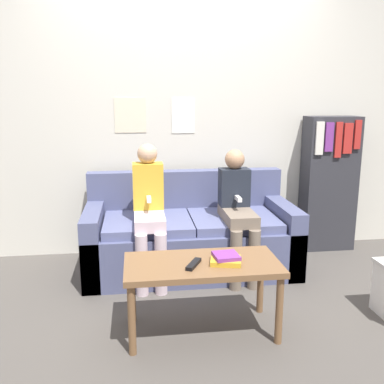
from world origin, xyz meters
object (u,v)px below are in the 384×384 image
Objects in this scene: person_right at (238,208)px; tv_remote at (194,264)px; couch at (190,237)px; coffee_table at (202,271)px; bookshelf at (329,183)px; person_left at (149,207)px.

tv_remote is at bearing -118.42° from person_right.
couch is 1.69× the size of person_right.
coffee_table is 0.11m from tv_remote.
coffee_table is 1.97m from bookshelf.
tv_remote is (-0.06, -0.05, 0.07)m from coffee_table.
coffee_table is at bearing 69.21° from tv_remote.
person_right is (0.70, -0.01, -0.03)m from person_left.
tv_remote is (-0.12, -1.08, 0.20)m from couch.
person_right reaches higher than tv_remote.
bookshelf is at bearing 71.07° from tv_remote.
couch is 0.51m from person_left.
person_left is at bearing -163.12° from bookshelf.
person_left reaches higher than couch.
person_left is 1.06× the size of person_right.
coffee_table is 0.75× the size of bookshelf.
couch is 1.03m from coffee_table.
tv_remote is 0.13× the size of bookshelf.
bookshelf reaches higher than person_left.
person_left is 0.86× the size of bookshelf.
bookshelf is at bearing 13.47° from couch.
tv_remote is at bearing -136.52° from bookshelf.
bookshelf is (1.42, 1.35, 0.23)m from coffee_table.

